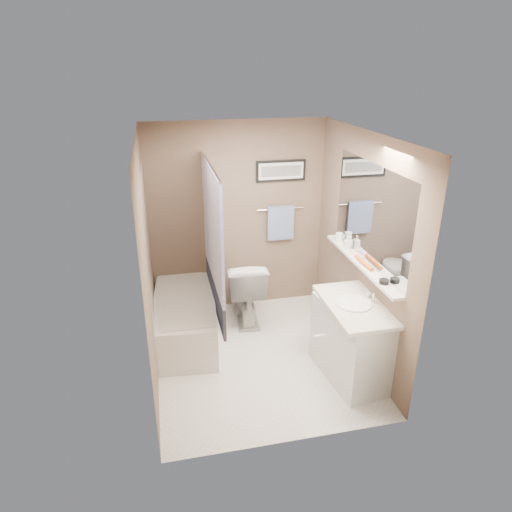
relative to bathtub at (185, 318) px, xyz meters
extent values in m
plane|color=silver|center=(0.75, -0.59, -0.25)|extent=(2.50, 2.50, 0.00)
cube|color=white|center=(0.75, -0.59, 2.13)|extent=(2.20, 2.50, 0.04)
cube|color=brown|center=(0.75, 0.64, 0.95)|extent=(2.20, 0.04, 2.40)
cube|color=brown|center=(0.75, -1.82, 0.95)|extent=(2.20, 0.04, 2.40)
cube|color=brown|center=(-0.33, -0.59, 0.95)|extent=(0.04, 2.50, 2.40)
cube|color=brown|center=(1.83, -0.59, 0.95)|extent=(0.04, 2.50, 2.40)
cube|color=tan|center=(-0.34, -0.09, 0.75)|extent=(0.02, 1.55, 2.00)
cylinder|color=silver|center=(0.35, -0.09, 1.80)|extent=(0.02, 1.55, 0.02)
cube|color=white|center=(0.35, -0.09, 1.15)|extent=(0.03, 1.45, 1.28)
cube|color=#242A44|center=(0.35, -0.09, 0.33)|extent=(0.03, 1.45, 0.36)
cube|color=silver|center=(1.84, -0.74, 1.37)|extent=(0.02, 1.60, 1.00)
cube|color=silver|center=(1.79, -0.74, 0.85)|extent=(0.12, 1.60, 0.03)
cylinder|color=silver|center=(1.30, 0.63, 1.05)|extent=(0.60, 0.02, 0.02)
cube|color=#9DB7E4|center=(1.30, 0.61, 0.87)|extent=(0.34, 0.05, 0.44)
cube|color=black|center=(1.30, 0.64, 1.53)|extent=(0.62, 0.02, 0.26)
cube|color=white|center=(1.30, 0.63, 1.53)|extent=(0.56, 0.00, 0.20)
cube|color=#595959|center=(1.30, 0.63, 1.53)|extent=(0.50, 0.00, 0.13)
cube|color=silver|center=(1.30, -1.83, 0.75)|extent=(0.80, 0.02, 2.00)
cylinder|color=silver|center=(0.97, -1.78, 0.75)|extent=(0.10, 0.02, 0.02)
cube|color=silver|center=(0.00, 0.00, 0.00)|extent=(0.83, 1.56, 0.50)
cube|color=beige|center=(0.00, 0.00, 0.25)|extent=(0.56, 1.36, 0.02)
imported|color=silver|center=(0.77, 0.25, 0.16)|extent=(0.52, 0.84, 0.83)
cube|color=silver|center=(1.60, -1.10, 0.15)|extent=(0.61, 0.96, 0.80)
cube|color=beige|center=(1.59, -1.10, 0.57)|extent=(0.54, 0.96, 0.04)
cylinder|color=white|center=(1.58, -1.10, 0.60)|extent=(0.34, 0.34, 0.01)
cylinder|color=silver|center=(1.78, -1.10, 0.64)|extent=(0.02, 0.02, 0.10)
sphere|color=white|center=(1.78, -1.00, 0.62)|extent=(0.05, 0.05, 0.05)
cylinder|color=black|center=(1.79, -1.25, 0.89)|extent=(0.09, 0.09, 0.04)
cylinder|color=#C55F1B|center=(1.79, -0.88, 0.89)|extent=(0.06, 0.22, 0.04)
cylinder|color=orange|center=(1.79, -0.74, 0.89)|extent=(0.05, 0.22, 0.04)
cube|color=pink|center=(1.79, -0.52, 0.87)|extent=(0.05, 0.16, 0.01)
cylinder|color=white|center=(1.79, -0.15, 0.92)|extent=(0.08, 0.08, 0.10)
imported|color=#999999|center=(1.79, -0.37, 0.94)|extent=(0.07, 0.07, 0.14)
camera|label=1|loc=(-0.19, -4.68, 2.76)|focal=32.00mm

